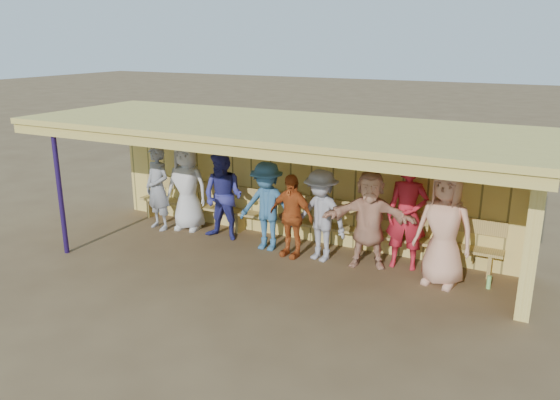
% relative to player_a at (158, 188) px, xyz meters
% --- Properties ---
extents(ground, '(90.00, 90.00, 0.00)m').
position_rel_player_a_xyz_m(ground, '(2.91, -0.48, -0.88)').
color(ground, brown).
rests_on(ground, ground).
extents(player_a, '(0.73, 0.57, 1.77)m').
position_rel_player_a_xyz_m(player_a, '(0.00, 0.00, 0.00)').
color(player_a, gray).
rests_on(player_a, ground).
extents(player_b, '(0.97, 0.72, 1.83)m').
position_rel_player_a_xyz_m(player_b, '(0.55, 0.26, 0.03)').
color(player_b, silver).
rests_on(player_b, ground).
extents(player_c, '(0.86, 0.67, 1.76)m').
position_rel_player_a_xyz_m(player_c, '(1.54, 0.10, -0.01)').
color(player_c, navy).
rests_on(player_c, ground).
extents(player_d, '(0.95, 0.51, 1.55)m').
position_rel_player_a_xyz_m(player_d, '(3.12, -0.10, -0.11)').
color(player_d, '#B54E1D').
rests_on(player_d, ground).
extents(player_e, '(1.20, 0.86, 1.67)m').
position_rel_player_a_xyz_m(player_e, '(3.67, -0.03, -0.05)').
color(player_e, '#94939B').
rests_on(player_e, ground).
extents(player_f, '(1.68, 0.91, 1.73)m').
position_rel_player_a_xyz_m(player_f, '(4.53, 0.08, -0.02)').
color(player_f, tan).
rests_on(player_f, ground).
extents(player_g, '(0.74, 0.53, 1.91)m').
position_rel_player_a_xyz_m(player_g, '(5.12, 0.33, 0.07)').
color(player_g, red).
rests_on(player_g, ground).
extents(player_h, '(1.03, 0.76, 1.92)m').
position_rel_player_a_xyz_m(player_h, '(5.82, -0.08, 0.07)').
color(player_h, tan).
rests_on(player_h, ground).
extents(player_extra, '(1.10, 0.64, 1.69)m').
position_rel_player_a_xyz_m(player_extra, '(2.57, -0.01, -0.04)').
color(player_extra, '#33638C').
rests_on(player_extra, ground).
extents(dugout_structure, '(8.80, 3.20, 2.50)m').
position_rel_player_a_xyz_m(dugout_structure, '(3.30, 0.20, 0.81)').
color(dugout_structure, '#E5C761').
rests_on(dugout_structure, ground).
extents(bench, '(7.60, 0.34, 0.93)m').
position_rel_player_a_xyz_m(bench, '(2.91, 0.63, -0.36)').
color(bench, tan).
rests_on(bench, ground).
extents(dugout_equipment, '(6.40, 0.62, 0.80)m').
position_rel_player_a_xyz_m(dugout_equipment, '(2.27, 0.50, -0.39)').
color(dugout_equipment, yellow).
rests_on(dugout_equipment, ground).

